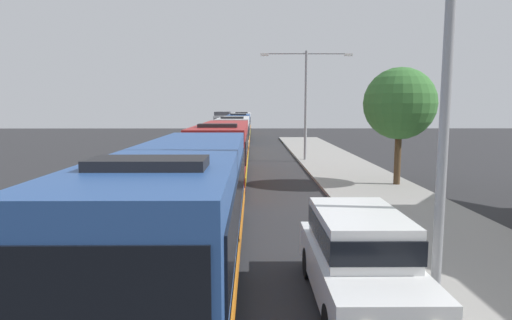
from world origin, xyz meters
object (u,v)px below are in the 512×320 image
(bus_lead, at_px, (185,205))
(bus_middle, at_px, (234,133))
(bus_rear, at_px, (242,122))
(streetlamp_near, at_px, (448,56))
(bus_fourth_in_line, at_px, (239,126))
(streetlamp_mid, at_px, (306,93))
(white_suv, at_px, (359,255))
(box_truck_oncoming, at_px, (222,121))
(roadside_tree, at_px, (400,104))
(bus_second_in_line, at_px, (224,149))

(bus_lead, distance_m, bus_middle, 27.13)
(bus_rear, relative_size, streetlamp_near, 1.56)
(bus_fourth_in_line, relative_size, streetlamp_mid, 1.50)
(white_suv, bearing_deg, bus_middle, 97.35)
(bus_lead, bearing_deg, streetlamp_near, -12.92)
(bus_rear, height_order, streetlamp_mid, streetlamp_mid)
(bus_fourth_in_line, xyz_separation_m, streetlamp_near, (5.40, -42.67, 3.27))
(white_suv, bearing_deg, streetlamp_mid, 85.73)
(box_truck_oncoming, xyz_separation_m, streetlamp_mid, (8.70, -38.61, 3.28))
(bus_middle, height_order, bus_fourth_in_line, same)
(box_truck_oncoming, distance_m, streetlamp_mid, 39.71)
(box_truck_oncoming, distance_m, streetlamp_near, 61.78)
(bus_middle, distance_m, box_truck_oncoming, 32.87)
(streetlamp_near, distance_m, roadside_tree, 12.90)
(bus_rear, height_order, box_truck_oncoming, bus_rear)
(white_suv, height_order, streetlamp_near, streetlamp_near)
(streetlamp_near, bearing_deg, box_truck_oncoming, 98.11)
(bus_second_in_line, distance_m, bus_rear, 42.25)
(bus_second_in_line, bearing_deg, streetlamp_near, -69.57)
(bus_lead, bearing_deg, bus_fourth_in_line, 90.00)
(bus_rear, bearing_deg, box_truck_oncoming, 127.32)
(white_suv, bearing_deg, box_truck_oncoming, 96.51)
(bus_fourth_in_line, bearing_deg, bus_second_in_line, -90.00)
(bus_lead, height_order, streetlamp_mid, streetlamp_mid)
(bus_rear, bearing_deg, white_suv, -86.29)
(bus_lead, distance_m, bus_rear, 55.50)
(bus_fourth_in_line, relative_size, bus_rear, 0.97)
(bus_lead, relative_size, white_suv, 2.38)
(bus_rear, relative_size, streetlamp_mid, 1.56)
(box_truck_oncoming, relative_size, roadside_tree, 1.25)
(bus_middle, bearing_deg, bus_rear, 90.00)
(box_truck_oncoming, bearing_deg, white_suv, -83.49)
(bus_middle, bearing_deg, white_suv, -82.65)
(bus_rear, relative_size, box_truck_oncoming, 1.68)
(bus_lead, xyz_separation_m, white_suv, (3.70, -1.53, -0.66))
(bus_second_in_line, height_order, white_suv, bus_second_in_line)
(bus_lead, xyz_separation_m, streetlamp_mid, (5.40, 21.23, 3.29))
(bus_second_in_line, height_order, roadside_tree, roadside_tree)
(bus_lead, distance_m, streetlamp_mid, 22.15)
(bus_second_in_line, bearing_deg, roadside_tree, -13.28)
(bus_second_in_line, bearing_deg, bus_lead, -90.00)
(bus_second_in_line, xyz_separation_m, roadside_tree, (8.74, -2.06, 2.42))
(streetlamp_mid, bearing_deg, bus_fourth_in_line, 104.96)
(bus_middle, distance_m, bus_rear, 28.37)
(bus_rear, xyz_separation_m, white_suv, (3.70, -57.04, -0.66))
(streetlamp_near, bearing_deg, roadside_tree, 74.96)
(box_truck_oncoming, bearing_deg, bus_rear, -52.68)
(bus_rear, bearing_deg, streetlamp_near, -84.57)
(bus_fourth_in_line, xyz_separation_m, roadside_tree, (8.74, -30.24, 2.42))
(bus_second_in_line, relative_size, roadside_tree, 2.16)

